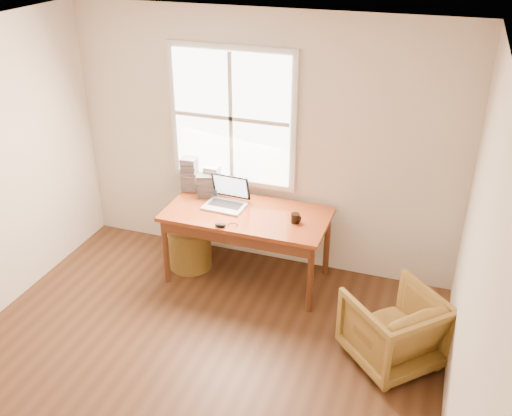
{
  "coord_description": "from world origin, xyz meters",
  "views": [
    {
      "loc": [
        1.7,
        -2.79,
        3.35
      ],
      "look_at": [
        0.15,
        1.65,
        0.9
      ],
      "focal_mm": 40.0,
      "sensor_mm": 36.0,
      "label": 1
    }
  ],
  "objects_px": {
    "desk": "(247,214)",
    "coffee_mug": "(295,218)",
    "wicker_stool": "(190,248)",
    "armchair": "(394,328)",
    "laptop": "(224,193)",
    "cd_stack_a": "(213,180)"
  },
  "relations": [
    {
      "from": "wicker_stool",
      "to": "cd_stack_a",
      "type": "distance_m",
      "value": 0.75
    },
    {
      "from": "desk",
      "to": "wicker_stool",
      "type": "xyz_separation_m",
      "value": [
        -0.64,
        0.0,
        -0.51
      ]
    },
    {
      "from": "wicker_stool",
      "to": "armchair",
      "type": "bearing_deg",
      "value": -18.82
    },
    {
      "from": "desk",
      "to": "wicker_stool",
      "type": "distance_m",
      "value": 0.82
    },
    {
      "from": "coffee_mug",
      "to": "armchair",
      "type": "bearing_deg",
      "value": -37.13
    },
    {
      "from": "armchair",
      "to": "coffee_mug",
      "type": "xyz_separation_m",
      "value": [
        -1.05,
        0.71,
        0.48
      ]
    },
    {
      "from": "armchair",
      "to": "coffee_mug",
      "type": "distance_m",
      "value": 1.35
    },
    {
      "from": "cd_stack_a",
      "to": "armchair",
      "type": "bearing_deg",
      "value": -26.99
    },
    {
      "from": "armchair",
      "to": "laptop",
      "type": "bearing_deg",
      "value": -68.12
    },
    {
      "from": "desk",
      "to": "coffee_mug",
      "type": "relative_size",
      "value": 17.38
    },
    {
      "from": "desk",
      "to": "wicker_stool",
      "type": "height_order",
      "value": "desk"
    },
    {
      "from": "wicker_stool",
      "to": "coffee_mug",
      "type": "relative_size",
      "value": 4.81
    },
    {
      "from": "coffee_mug",
      "to": "cd_stack_a",
      "type": "height_order",
      "value": "cd_stack_a"
    },
    {
      "from": "armchair",
      "to": "cd_stack_a",
      "type": "distance_m",
      "value": 2.35
    },
    {
      "from": "laptop",
      "to": "coffee_mug",
      "type": "height_order",
      "value": "laptop"
    },
    {
      "from": "coffee_mug",
      "to": "cd_stack_a",
      "type": "xyz_separation_m",
      "value": [
        -0.98,
        0.33,
        0.1
      ]
    },
    {
      "from": "desk",
      "to": "coffee_mug",
      "type": "bearing_deg",
      "value": -4.48
    },
    {
      "from": "desk",
      "to": "wicker_stool",
      "type": "relative_size",
      "value": 3.61
    },
    {
      "from": "cd_stack_a",
      "to": "laptop",
      "type": "bearing_deg",
      "value": -47.91
    },
    {
      "from": "armchair",
      "to": "coffee_mug",
      "type": "relative_size",
      "value": 7.61
    },
    {
      "from": "armchair",
      "to": "laptop",
      "type": "distance_m",
      "value": 2.04
    },
    {
      "from": "armchair",
      "to": "desk",
      "type": "bearing_deg",
      "value": -70.5
    }
  ]
}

